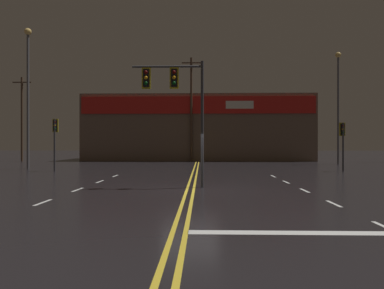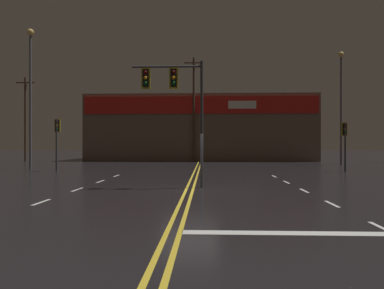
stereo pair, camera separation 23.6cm
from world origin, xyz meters
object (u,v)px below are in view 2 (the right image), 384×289
(traffic_signal_corner_northwest, at_px, (57,133))
(streetlight_near_right, at_px, (30,82))
(streetlight_far_left, at_px, (341,94))
(traffic_signal_corner_northeast, at_px, (345,135))
(traffic_signal_median, at_px, (174,92))

(traffic_signal_corner_northwest, relative_size, streetlight_near_right, 0.34)
(traffic_signal_corner_northwest, distance_m, streetlight_far_left, 26.89)
(streetlight_near_right, relative_size, streetlight_far_left, 1.01)
(traffic_signal_corner_northeast, bearing_deg, streetlight_far_left, 71.87)
(traffic_signal_median, bearing_deg, streetlight_near_right, 135.92)
(traffic_signal_median, height_order, traffic_signal_corner_northwest, traffic_signal_median)
(traffic_signal_corner_northwest, height_order, streetlight_near_right, streetlight_near_right)
(traffic_signal_corner_northwest, bearing_deg, traffic_signal_median, -46.23)
(traffic_signal_corner_northeast, xyz_separation_m, traffic_signal_corner_northwest, (-21.32, -0.43, 0.21))
(traffic_signal_median, distance_m, streetlight_far_left, 25.29)
(traffic_signal_median, bearing_deg, traffic_signal_corner_northeast, 41.90)
(traffic_signal_median, bearing_deg, traffic_signal_corner_northwest, 133.77)
(traffic_signal_corner_northeast, relative_size, streetlight_far_left, 0.32)
(streetlight_near_right, xyz_separation_m, streetlight_far_left, (27.65, 7.92, -0.09))
(traffic_signal_median, xyz_separation_m, streetlight_far_left, (14.89, 20.28, 2.53))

